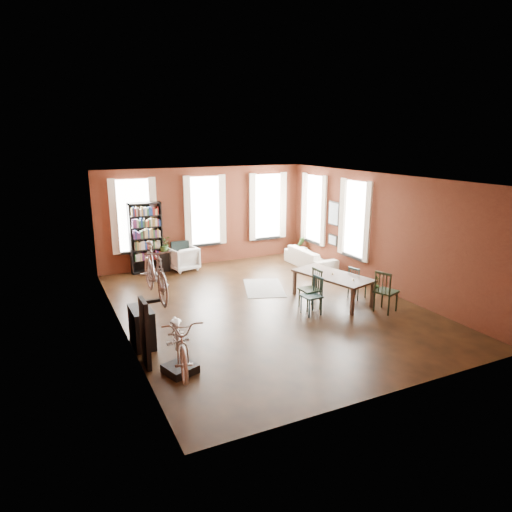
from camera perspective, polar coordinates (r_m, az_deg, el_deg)
room at (r=11.65m, az=1.02°, el=4.78°), size 9.00×9.04×3.22m
dining_table at (r=11.99m, az=9.48°, el=-3.92°), size 1.45×2.25×0.71m
dining_chair_a at (r=10.99m, az=6.95°, el=-4.97°), size 0.44×0.44×0.92m
dining_chair_b at (r=11.33m, az=6.77°, el=-4.17°), size 0.47×0.47×0.99m
dining_chair_c at (r=11.50m, az=15.96°, el=-4.26°), size 0.61×0.61×1.03m
dining_chair_d at (r=12.30m, az=12.55°, el=-3.25°), size 0.47×0.47×0.85m
bookshelf at (r=14.55m, az=-13.58°, el=2.21°), size 1.00×0.32×2.20m
white_armchair at (r=14.72m, az=-9.08°, el=-0.17°), size 0.93×0.89×0.83m
cream_sofa at (r=15.01m, az=6.82°, el=0.18°), size 0.61×2.08×0.81m
striped_rug at (r=12.90m, az=1.01°, el=-4.00°), size 1.56×1.94×0.01m
bike_trainer at (r=8.60m, az=-9.45°, el=-13.72°), size 0.65×0.65×0.15m
bike_wall_rack at (r=8.70m, az=-13.71°, el=-9.38°), size 0.16×0.60×1.30m
console_table at (r=9.64m, az=-14.08°, el=-8.61°), size 0.40×0.80×0.80m
plant_stand at (r=14.78m, az=-11.31°, el=-0.64°), size 0.38×0.38×0.61m
plant_by_sofa at (r=16.20m, az=5.44°, el=0.43°), size 0.56×0.82×0.34m
plant_small at (r=13.16m, az=14.82°, el=-3.77°), size 0.49×0.49×0.16m
bicycle_floor at (r=8.15m, az=-9.62°, el=-7.23°), size 0.84×1.12×1.95m
bicycle_hung at (r=8.27m, az=-12.64°, el=0.30°), size 0.47×1.00×1.66m
plant_on_stand at (r=14.66m, az=-11.40°, el=1.28°), size 0.64×0.67×0.41m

